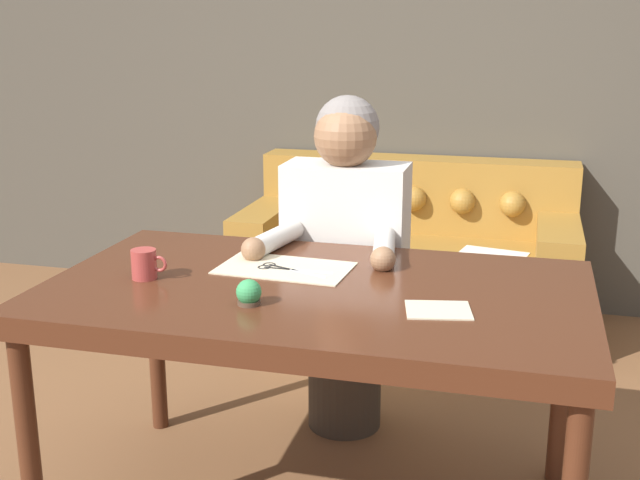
# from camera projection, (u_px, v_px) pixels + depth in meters

# --- Properties ---
(wall_back) EXTENTS (8.00, 0.06, 2.60)m
(wall_back) POSITION_uv_depth(u_px,v_px,m) (399.00, 64.00, 4.27)
(wall_back) COLOR #474238
(wall_back) RESTS_ON ground_plane
(dining_table) EXTENTS (1.59, 0.93, 0.77)m
(dining_table) POSITION_uv_depth(u_px,v_px,m) (316.00, 308.00, 2.37)
(dining_table) COLOR #472314
(dining_table) RESTS_ON ground_plane
(couch) EXTENTS (1.65, 0.82, 0.83)m
(couch) POSITION_uv_depth(u_px,v_px,m) (408.00, 267.00, 4.11)
(couch) COLOR olive
(couch) RESTS_ON ground_plane
(person) EXTENTS (0.51, 0.58, 1.27)m
(person) POSITION_uv_depth(u_px,v_px,m) (345.00, 261.00, 2.94)
(person) COLOR #33281E
(person) RESTS_ON ground_plane
(pattern_paper_main) EXTENTS (0.42, 0.27, 0.00)m
(pattern_paper_main) POSITION_uv_depth(u_px,v_px,m) (285.00, 268.00, 2.51)
(pattern_paper_main) COLOR beige
(pattern_paper_main) RESTS_ON dining_table
(pattern_paper_offcut) EXTENTS (0.20, 0.18, 0.00)m
(pattern_paper_offcut) POSITION_uv_depth(u_px,v_px,m) (438.00, 310.00, 2.15)
(pattern_paper_offcut) COLOR beige
(pattern_paper_offcut) RESTS_ON dining_table
(scissors) EXTENTS (0.25, 0.11, 0.01)m
(scissors) POSITION_uv_depth(u_px,v_px,m) (282.00, 269.00, 2.50)
(scissors) COLOR silver
(scissors) RESTS_ON dining_table
(mug) EXTENTS (0.11, 0.08, 0.09)m
(mug) POSITION_uv_depth(u_px,v_px,m) (145.00, 264.00, 2.41)
(mug) COLOR #9E3833
(mug) RESTS_ON dining_table
(pin_cushion) EXTENTS (0.07, 0.07, 0.07)m
(pin_cushion) POSITION_uv_depth(u_px,v_px,m) (249.00, 293.00, 2.19)
(pin_cushion) COLOR #4C3828
(pin_cushion) RESTS_ON dining_table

